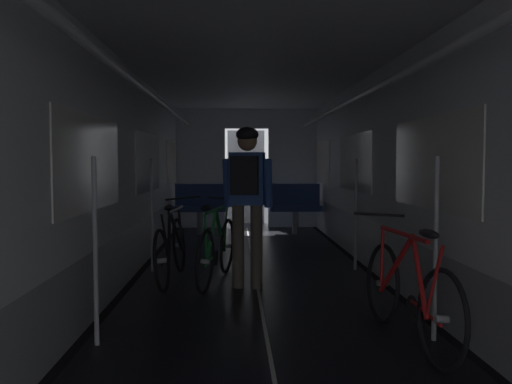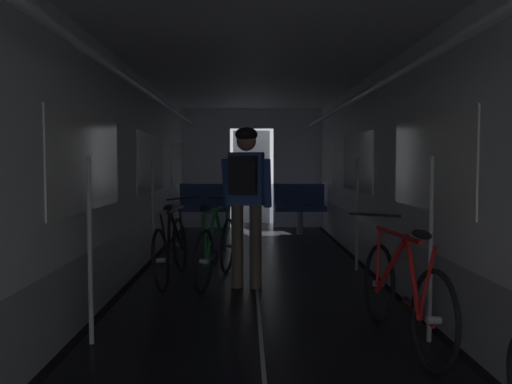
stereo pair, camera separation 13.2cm
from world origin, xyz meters
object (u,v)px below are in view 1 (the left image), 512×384
Objects in this scene: bicycle_black at (171,248)px; person_cyclist_aisle at (247,189)px; bench_seat_far_left at (200,204)px; bicycle_green_in_aisle at (217,249)px; bicycle_red at (408,293)px; bench_seat_far_right at (295,204)px.

bicycle_black is 1.15m from person_cyclist_aisle.
bicycle_green_in_aisle is (0.45, -4.01, -0.18)m from bench_seat_far_left.
bicycle_red is at bearing -53.35° from bicycle_green_in_aisle.
bicycle_red is at bearing -88.56° from bench_seat_far_right.
bicycle_green_in_aisle is (-1.50, 2.01, 0.00)m from bicycle_red.
bench_seat_far_left reaches higher than bicycle_red.
bench_seat_far_left is 1.80m from bench_seat_far_right.
bench_seat_far_left is 0.59× the size of bicycle_green_in_aisle.
bench_seat_far_right reaches higher than bicycle_green_in_aisle.
bench_seat_far_right is 6.03m from bicycle_red.
person_cyclist_aisle reaches higher than bicycle_green_in_aisle.
person_cyclist_aisle reaches higher than bicycle_red.
bench_seat_far_left is at bearing 180.00° from bench_seat_far_right.
person_cyclist_aisle is at bearing -103.31° from bench_seat_far_right.
bench_seat_far_right is 0.58× the size of bicycle_red.
bench_seat_far_left is at bearing 107.94° from bicycle_red.
bench_seat_far_right is (1.80, 0.00, 0.00)m from bench_seat_far_left.
bench_seat_far_left is at bearing 96.44° from bicycle_green_in_aisle.
bench_seat_far_right is 0.58× the size of bicycle_black.
bench_seat_far_left and bench_seat_far_right have the same top height.
bicycle_red is 1.01× the size of bicycle_green_in_aisle.
bicycle_red is 2.21m from person_cyclist_aisle.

